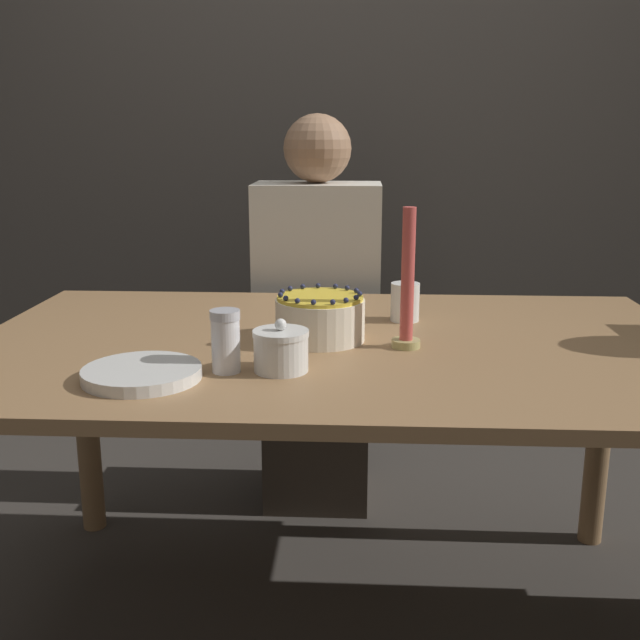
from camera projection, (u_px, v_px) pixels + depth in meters
ground_plane at (333, 625)px, 1.90m from camera, size 12.00×12.00×0.00m
wall_behind at (347, 111)px, 2.94m from camera, size 8.00×0.05×2.60m
dining_table at (334, 380)px, 1.74m from camera, size 1.67×1.03×0.75m
cake at (320, 318)px, 1.71m from camera, size 0.20×0.20×0.12m
sugar_bowl at (281, 350)px, 1.49m from camera, size 0.11×0.11×0.11m
sugar_shaker at (226, 341)px, 1.48m from camera, size 0.06×0.06×0.13m
plate_stack at (142, 373)px, 1.44m from camera, size 0.23×0.23×0.02m
candle at (407, 291)px, 1.63m from camera, size 0.06×0.06×0.31m
cup at (405, 302)px, 1.89m from camera, size 0.07×0.07×0.10m
person_man_blue_shirt at (317, 338)px, 2.46m from camera, size 0.40×0.34×1.28m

